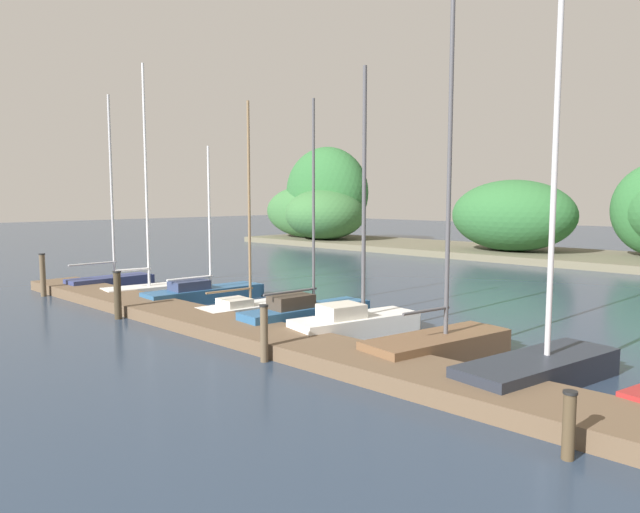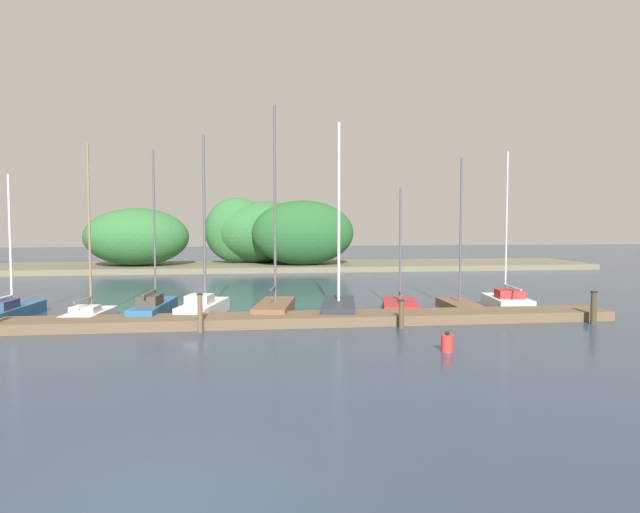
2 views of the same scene
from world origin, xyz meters
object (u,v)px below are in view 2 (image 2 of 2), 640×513
at_px(sailboat_7, 339,305).
at_px(mooring_piling_2, 200,313).
at_px(sailboat_8, 400,305).
at_px(sailboat_9, 460,304).
at_px(sailboat_3, 90,312).
at_px(sailboat_10, 506,301).
at_px(mooring_piling_3, 401,314).
at_px(mooring_piling_4, 594,307).
at_px(sailboat_6, 275,306).
at_px(channel_buoy_0, 447,343).
at_px(sailboat_4, 154,307).
at_px(sailboat_5, 204,305).
at_px(sailboat_2, 10,311).

bearing_deg(sailboat_7, mooring_piling_2, 129.28).
bearing_deg(sailboat_8, sailboat_9, -79.42).
xyz_separation_m(sailboat_3, sailboat_10, (16.43, 0.64, 0.04)).
xyz_separation_m(sailboat_10, mooring_piling_2, (-12.25, -3.51, 0.30)).
bearing_deg(mooring_piling_3, mooring_piling_4, -0.52).
bearing_deg(sailboat_6, mooring_piling_2, 150.26).
relative_size(sailboat_3, sailboat_6, 0.81).
bearing_deg(sailboat_10, mooring_piling_2, 113.79).
bearing_deg(mooring_piling_3, sailboat_9, 45.69).
bearing_deg(channel_buoy_0, sailboat_7, 106.16).
distance_m(sailboat_6, sailboat_8, 5.07).
bearing_deg(mooring_piling_4, sailboat_6, 163.15).
relative_size(sailboat_9, mooring_piling_3, 6.34).
height_order(sailboat_4, sailboat_6, sailboat_6).
bearing_deg(channel_buoy_0, mooring_piling_4, 28.21).
height_order(sailboat_3, sailboat_5, sailboat_5).
distance_m(sailboat_5, sailboat_6, 2.72).
bearing_deg(sailboat_7, channel_buoy_0, -153.63).
distance_m(sailboat_9, mooring_piling_3, 4.98).
height_order(sailboat_7, channel_buoy_0, sailboat_7).
xyz_separation_m(sailboat_3, sailboat_4, (2.24, 0.44, 0.07)).
distance_m(sailboat_3, sailboat_9, 14.39).
bearing_deg(sailboat_5, sailboat_3, 109.41).
height_order(sailboat_6, channel_buoy_0, sailboat_6).
bearing_deg(sailboat_8, mooring_piling_2, 126.57).
bearing_deg(sailboat_3, sailboat_2, 85.99).
bearing_deg(mooring_piling_2, sailboat_7, 29.08).
bearing_deg(mooring_piling_3, sailboat_7, 118.52).
distance_m(sailboat_8, mooring_piling_2, 8.42).
bearing_deg(sailboat_7, sailboat_5, 94.82).
bearing_deg(sailboat_2, sailboat_6, -87.48).
xyz_separation_m(sailboat_5, mooring_piling_3, (6.81, -3.53, 0.09)).
xyz_separation_m(sailboat_6, sailboat_9, (7.58, 0.27, -0.10)).
bearing_deg(sailboat_10, sailboat_7, 103.29).
distance_m(sailboat_7, mooring_piling_4, 9.18).
bearing_deg(channel_buoy_0, sailboat_9, 66.16).
xyz_separation_m(sailboat_2, sailboat_8, (14.86, -0.04, -0.06)).
bearing_deg(sailboat_5, mooring_piling_2, -165.09).
bearing_deg(sailboat_2, sailboat_9, -85.60).
bearing_deg(mooring_piling_3, sailboat_4, 157.85).
distance_m(sailboat_8, mooring_piling_4, 7.09).
bearing_deg(mooring_piling_2, mooring_piling_3, -1.87).
height_order(sailboat_10, mooring_piling_4, sailboat_10).
height_order(sailboat_4, sailboat_7, sailboat_7).
xyz_separation_m(mooring_piling_4, channel_buoy_0, (-6.70, -3.59, -0.34)).
bearing_deg(mooring_piling_2, mooring_piling_4, -1.18).
xyz_separation_m(sailboat_9, mooring_piling_2, (-10.20, -3.34, 0.37)).
xyz_separation_m(sailboat_2, sailboat_4, (5.24, -0.15, 0.06)).
distance_m(sailboat_2, sailboat_7, 12.27).
height_order(sailboat_4, mooring_piling_2, sailboat_4).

